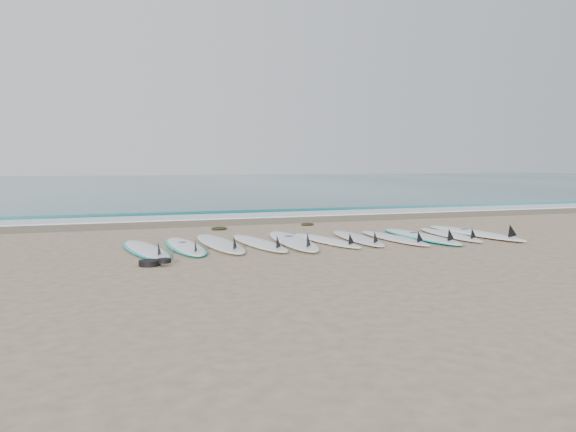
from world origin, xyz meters
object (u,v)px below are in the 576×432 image
object	(u,v)px
surfboard_10	(476,233)
leash_coil	(153,262)
surfboard_5	(327,240)
surfboard_0	(146,249)

from	to	relation	value
surfboard_10	leash_coil	world-z (taller)	surfboard_10
surfboard_10	leash_coil	distance (m)	6.84
surfboard_5	surfboard_10	xyz separation A→B (m)	(3.34, -0.02, 0.01)
leash_coil	surfboard_0	bearing A→B (deg)	89.55
surfboard_0	surfboard_5	size ratio (longest dim) A/B	1.06
surfboard_5	surfboard_10	size ratio (longest dim) A/B	0.81
surfboard_0	surfboard_10	world-z (taller)	surfboard_10
surfboard_5	leash_coil	world-z (taller)	surfboard_5
surfboard_0	surfboard_10	xyz separation A→B (m)	(6.69, 0.02, 0.02)
surfboard_0	leash_coil	xyz separation A→B (m)	(-0.01, -1.35, 0.00)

